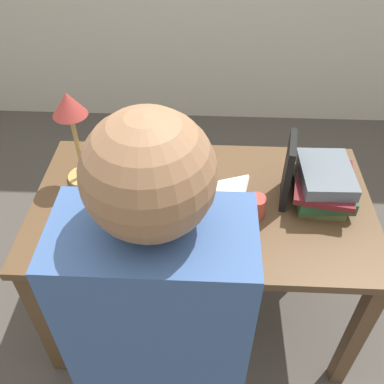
{
  "coord_description": "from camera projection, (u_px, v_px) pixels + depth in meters",
  "views": [
    {
      "loc": [
        0.02,
        -1.22,
        1.94
      ],
      "look_at": [
        -0.04,
        -0.03,
        0.83
      ],
      "focal_mm": 40.0,
      "sensor_mm": 36.0,
      "label": 1
    }
  ],
  "objects": [
    {
      "name": "person_reader",
      "position": [
        166.0,
        383.0,
        1.12
      ],
      "size": [
        0.36,
        0.23,
        1.62
      ],
      "rotation": [
        0.0,
        0.0,
        3.14
      ],
      "color": "#2D3342",
      "rests_on": "ground_plane"
    },
    {
      "name": "ground_plane",
      "position": [
        200.0,
        306.0,
        2.21
      ],
      "size": [
        12.0,
        12.0,
        0.0
      ],
      "primitive_type": "plane",
      "color": "#47423D"
    },
    {
      "name": "reading_desk",
      "position": [
        202.0,
        220.0,
        1.77
      ],
      "size": [
        1.36,
        0.77,
        0.75
      ],
      "color": "brown",
      "rests_on": "ground_plane"
    },
    {
      "name": "book_standing_upright",
      "position": [
        288.0,
        171.0,
        1.63
      ],
      "size": [
        0.05,
        0.18,
        0.28
      ],
      "rotation": [
        0.0,
        0.0,
        -0.16
      ],
      "color": "black",
      "rests_on": "reading_desk"
    },
    {
      "name": "book_stack_tall",
      "position": [
        323.0,
        184.0,
        1.66
      ],
      "size": [
        0.27,
        0.32,
        0.16
      ],
      "color": "brown",
      "rests_on": "reading_desk"
    },
    {
      "name": "coffee_mug",
      "position": [
        256.0,
        206.0,
        1.62
      ],
      "size": [
        0.1,
        0.07,
        0.09
      ],
      "rotation": [
        0.0,
        0.0,
        3.6
      ],
      "color": "#B74238",
      "rests_on": "reading_desk"
    },
    {
      "name": "reading_lamp",
      "position": [
        71.0,
        118.0,
        1.61
      ],
      "size": [
        0.14,
        0.14,
        0.41
      ],
      "color": "tan",
      "rests_on": "reading_desk"
    },
    {
      "name": "open_book",
      "position": [
        185.0,
        209.0,
        1.63
      ],
      "size": [
        0.56,
        0.45,
        0.11
      ],
      "rotation": [
        0.0,
        0.0,
        -0.2
      ],
      "color": "black",
      "rests_on": "reading_desk"
    }
  ]
}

